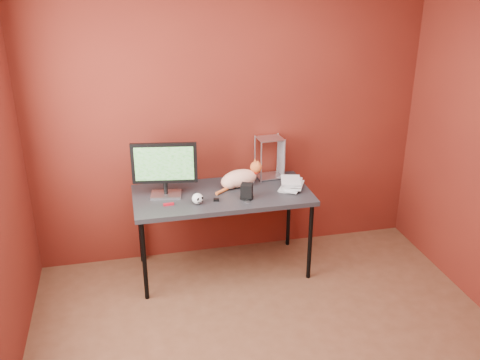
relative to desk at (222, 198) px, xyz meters
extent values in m
cube|color=#571710|center=(0.15, 0.38, 0.60)|extent=(3.50, 0.02, 2.60)
cube|color=black|center=(0.00, 0.00, 0.03)|extent=(1.50, 0.70, 0.04)
cylinder|color=black|center=(-0.70, -0.30, -0.34)|extent=(0.04, 0.04, 0.71)
cylinder|color=black|center=(0.70, -0.30, -0.34)|extent=(0.04, 0.04, 0.71)
cylinder|color=black|center=(-0.70, 0.30, -0.34)|extent=(0.04, 0.04, 0.71)
cylinder|color=black|center=(0.70, 0.30, -0.34)|extent=(0.04, 0.04, 0.71)
cube|color=silver|center=(-0.47, 0.06, 0.06)|extent=(0.27, 0.21, 0.02)
cylinder|color=black|center=(-0.47, 0.06, 0.12)|extent=(0.03, 0.03, 0.11)
cube|color=black|center=(-0.47, 0.06, 0.34)|extent=(0.54, 0.12, 0.35)
cube|color=#144B15|center=(-0.47, 0.06, 0.34)|extent=(0.47, 0.08, 0.29)
ellipsoid|color=orange|center=(0.17, 0.11, 0.13)|extent=(0.35, 0.24, 0.15)
ellipsoid|color=orange|center=(0.08, 0.09, 0.11)|extent=(0.18, 0.17, 0.12)
sphere|color=white|center=(0.27, 0.13, 0.10)|extent=(0.10, 0.10, 0.10)
sphere|color=#D56329|center=(0.33, 0.15, 0.20)|extent=(0.10, 0.10, 0.10)
cone|color=#D56329|center=(0.34, 0.12, 0.25)|extent=(0.03, 0.03, 0.04)
cone|color=#D56329|center=(0.33, 0.17, 0.25)|extent=(0.03, 0.03, 0.04)
cylinder|color=red|center=(0.32, 0.14, 0.16)|extent=(0.08, 0.08, 0.01)
cylinder|color=#D56329|center=(0.01, 0.02, 0.06)|extent=(0.15, 0.13, 0.03)
ellipsoid|color=white|center=(-0.23, -0.16, 0.10)|extent=(0.09, 0.09, 0.09)
ellipsoid|color=black|center=(-0.25, -0.20, 0.11)|extent=(0.02, 0.02, 0.03)
ellipsoid|color=black|center=(-0.22, -0.20, 0.11)|extent=(0.02, 0.02, 0.03)
cube|color=black|center=(-0.23, -0.20, 0.08)|extent=(0.05, 0.02, 0.00)
cylinder|color=black|center=(0.18, -0.15, 0.06)|extent=(0.11, 0.11, 0.02)
cube|color=black|center=(0.18, -0.15, 0.12)|extent=(0.12, 0.11, 0.11)
imported|color=beige|center=(0.53, 0.01, 0.16)|extent=(0.26, 0.28, 0.23)
imported|color=beige|center=(0.53, 0.01, 0.39)|extent=(0.25, 0.28, 0.23)
imported|color=beige|center=(0.53, 0.01, 0.62)|extent=(0.24, 0.27, 0.23)
imported|color=beige|center=(0.53, 0.01, 0.84)|extent=(0.22, 0.26, 0.23)
cylinder|color=silver|center=(0.38, 0.17, 0.24)|extent=(0.01, 0.01, 0.38)
cylinder|color=silver|center=(0.60, 0.17, 0.24)|extent=(0.01, 0.01, 0.38)
cylinder|color=silver|center=(0.38, 0.35, 0.24)|extent=(0.01, 0.01, 0.38)
cylinder|color=silver|center=(0.60, 0.35, 0.24)|extent=(0.01, 0.01, 0.38)
cube|color=silver|center=(0.49, 0.26, 0.06)|extent=(0.23, 0.19, 0.01)
cube|color=silver|center=(0.49, 0.26, 0.42)|extent=(0.23, 0.19, 0.01)
cube|color=#9F0C18|center=(-0.47, -0.14, 0.06)|extent=(0.09, 0.03, 0.02)
cube|color=black|center=(-0.08, -0.14, 0.06)|extent=(0.05, 0.03, 0.02)
cylinder|color=silver|center=(0.17, -0.22, 0.05)|extent=(0.05, 0.05, 0.00)
camera|label=1|loc=(-0.77, -4.07, 1.91)|focal=40.00mm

